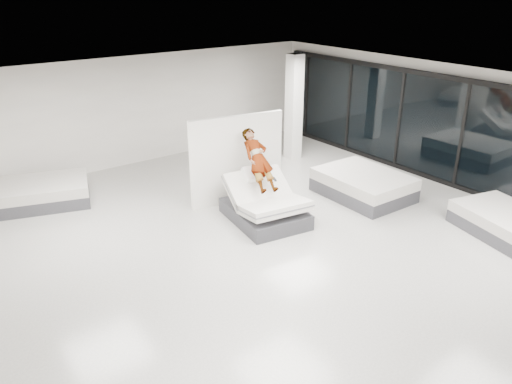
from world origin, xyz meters
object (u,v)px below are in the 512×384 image
column (294,108)px  flat_bed_right_near (504,222)px  flat_bed_right_far (363,185)px  flat_bed_left_far (45,192)px  remote (274,179)px  divider_panel (237,159)px  hero_bed (265,206)px  person (259,168)px

column → flat_bed_right_near: bearing=-86.5°
flat_bed_right_far → flat_bed_right_near: size_ratio=1.03×
flat_bed_left_far → column: size_ratio=0.76×
remote → divider_panel: 1.40m
flat_bed_right_far → column: (0.54, 3.43, 1.29)m
flat_bed_right_far → flat_bed_left_far: size_ratio=0.94×
flat_bed_right_near → hero_bed: bearing=136.7°
divider_panel → flat_bed_right_far: divider_panel is taller
flat_bed_right_far → flat_bed_left_far: 8.07m
hero_bed → divider_panel: size_ratio=0.88×
divider_panel → flat_bed_right_near: size_ratio=1.09×
flat_bed_left_far → column: column is taller
flat_bed_right_far → column: column is taller
hero_bed → remote: bearing=-17.4°
flat_bed_right_near → divider_panel: bearing=126.9°
person → column: size_ratio=0.52×
remote → column: size_ratio=0.04×
remote → flat_bed_left_far: remote is taller
flat_bed_right_near → column: size_ratio=0.70×
hero_bed → flat_bed_right_far: size_ratio=0.93×
divider_panel → flat_bed_right_near: 6.26m
flat_bed_right_far → remote: bearing=173.4°
flat_bed_left_far → column: (7.26, -1.04, 1.31)m
flat_bed_right_far → flat_bed_right_near: bearing=-73.7°
flat_bed_right_far → flat_bed_right_near: (0.95, -3.26, -0.05)m
flat_bed_left_far → column: bearing=-8.2°
hero_bed → flat_bed_left_far: hero_bed is taller
flat_bed_right_near → person: bearing=134.0°
person → remote: bearing=-57.8°
divider_panel → column: column is taller
divider_panel → flat_bed_left_far: divider_panel is taller
hero_bed → flat_bed_right_far: (2.91, -0.38, -0.05)m
column → remote: bearing=-136.1°
hero_bed → column: 4.77m
remote → person: bearing=122.2°
person → column: 4.39m
divider_panel → flat_bed_right_far: (2.77, -1.70, -0.79)m
flat_bed_right_near → flat_bed_left_far: 10.89m
hero_bed → flat_bed_right_near: hero_bed is taller
person → column: column is taller
flat_bed_left_far → hero_bed: bearing=-47.1°
flat_bed_right_near → flat_bed_right_far: bearing=106.3°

